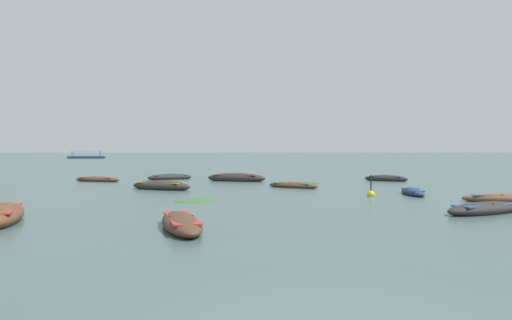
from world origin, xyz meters
TOP-DOWN VIEW (x-y plane):
  - ground_plane at (0.00, 1500.00)m, footprint 6000.00×6000.00m
  - mountain_1 at (-430.55, 2339.57)m, footprint 1222.50×1222.50m
  - mountain_2 at (801.27, 2360.84)m, footprint 922.41×922.41m
  - rowboat_1 at (-9.08, 8.83)m, footprint 2.65×4.33m
  - rowboat_2 at (0.42, 22.95)m, footprint 3.31×2.58m
  - rowboat_3 at (6.17, 18.49)m, footprint 0.93×3.16m
  - rowboat_5 at (7.50, 29.70)m, footprint 3.24×2.48m
  - rowboat_6 at (-7.11, 21.34)m, footprint 4.03×2.67m
  - rowboat_7 at (6.54, 11.30)m, footprint 3.61×2.69m
  - rowboat_8 at (-13.41, 28.46)m, footprint 3.85×2.09m
  - rowboat_10 at (-3.44, 29.11)m, footprint 4.65×2.56m
  - rowboat_11 at (-8.71, 31.06)m, footprint 3.51×2.71m
  - rowboat_12 at (-3.33, 7.64)m, footprint 2.16×4.00m
  - rowboat_13 at (8.88, 15.12)m, footprint 3.20×1.44m
  - ferry_0 at (-59.28, 142.82)m, footprint 11.56×6.24m
  - mooring_buoy at (3.93, 17.61)m, footprint 0.38×0.38m
  - weed_patch_0 at (-4.16, 15.02)m, footprint 2.48×2.47m
  - weed_patch_3 at (1.42, 26.75)m, footprint 2.49×2.15m

SIDE VIEW (x-z plane):
  - ground_plane at x=0.00m, z-range 0.00..0.00m
  - weed_patch_0 at x=-4.16m, z-range -0.07..0.07m
  - weed_patch_3 at x=1.42m, z-range -0.07..0.07m
  - mooring_buoy at x=3.93m, z-range -0.46..0.67m
  - rowboat_3 at x=6.17m, z-range -0.08..0.34m
  - rowboat_2 at x=0.42m, z-range -0.08..0.35m
  - rowboat_8 at x=-13.41m, z-range -0.08..0.36m
  - rowboat_13 at x=8.88m, z-range -0.08..0.37m
  - rowboat_7 at x=6.54m, z-range -0.09..0.41m
  - rowboat_12 at x=-3.33m, z-range -0.09..0.41m
  - rowboat_11 at x=-8.71m, z-range -0.10..0.45m
  - rowboat_5 at x=7.50m, z-range -0.10..0.45m
  - rowboat_6 at x=-7.11m, z-range -0.12..0.51m
  - rowboat_1 at x=-9.08m, z-range -0.13..0.54m
  - rowboat_10 at x=-3.44m, z-range -0.14..0.60m
  - ferry_0 at x=-59.28m, z-range -0.82..1.71m
  - mountain_2 at x=801.27m, z-range 0.00..223.29m
  - mountain_1 at x=-430.55m, z-range 0.00..306.37m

